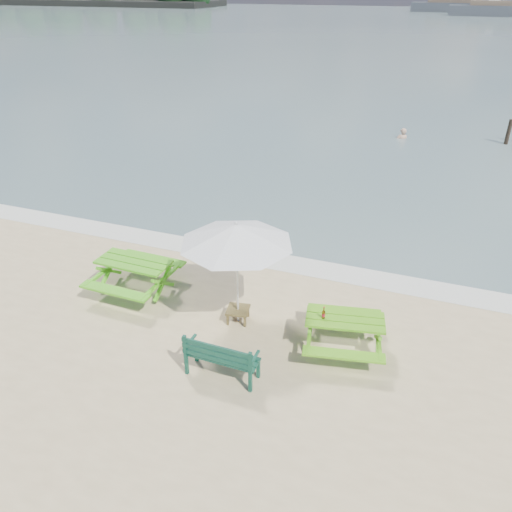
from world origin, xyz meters
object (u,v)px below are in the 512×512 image
at_px(patio_umbrella, 236,234).
at_px(picnic_table_right, 344,334).
at_px(park_bench, 222,364).
at_px(swimmer, 401,144).
at_px(picnic_table_left, 135,277).
at_px(side_table, 238,314).
at_px(beer_bottle, 323,315).

bearing_deg(patio_umbrella, picnic_table_right, -3.16).
height_order(park_bench, swimmer, park_bench).
bearing_deg(swimmer, picnic_table_left, -105.80).
distance_m(picnic_table_right, side_table, 2.39).
bearing_deg(park_bench, swimmer, 85.59).
distance_m(picnic_table_left, picnic_table_right, 5.18).
distance_m(picnic_table_left, patio_umbrella, 3.30).
xyz_separation_m(picnic_table_right, beer_bottle, (-0.42, -0.14, 0.48)).
bearing_deg(picnic_table_right, park_bench, -141.08).
xyz_separation_m(picnic_table_left, picnic_table_right, (5.16, -0.39, -0.04)).
bearing_deg(picnic_table_left, picnic_table_right, -4.36).
relative_size(park_bench, swimmer, 0.89).
distance_m(park_bench, patio_umbrella, 2.60).
distance_m(park_bench, swimmer, 18.25).
distance_m(side_table, beer_bottle, 2.09).
bearing_deg(swimmer, park_bench, -94.41).
height_order(picnic_table_left, swimmer, picnic_table_left).
distance_m(beer_bottle, swimmer, 16.76).
height_order(side_table, swimmer, swimmer).
bearing_deg(picnic_table_right, patio_umbrella, 176.84).
relative_size(picnic_table_right, patio_umbrella, 0.72).
relative_size(picnic_table_left, patio_umbrella, 0.71).
xyz_separation_m(picnic_table_left, beer_bottle, (4.75, -0.53, 0.43)).
distance_m(picnic_table_right, beer_bottle, 0.65).
relative_size(park_bench, beer_bottle, 5.34).
bearing_deg(beer_bottle, park_bench, -137.02).
xyz_separation_m(park_bench, beer_bottle, (1.57, 1.46, 0.57)).
distance_m(park_bench, beer_bottle, 2.22).
bearing_deg(picnic_table_right, beer_bottle, -161.28).
bearing_deg(side_table, patio_umbrella, 0.00).
bearing_deg(picnic_table_left, patio_umbrella, -5.38).
height_order(park_bench, beer_bottle, beer_bottle).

